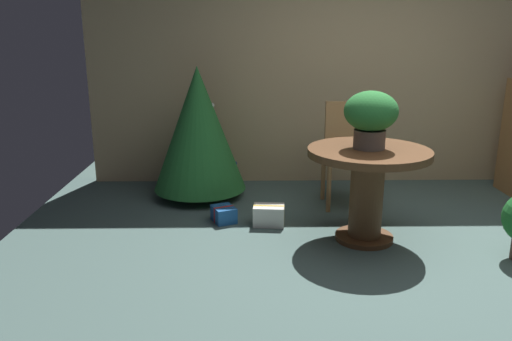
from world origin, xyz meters
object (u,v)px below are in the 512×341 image
(gift_box_cream, at_px, (269,215))
(gift_box_blue, at_px, (224,214))
(round_dining_table, at_px, (368,178))
(flower_vase, at_px, (371,115))
(wooden_chair_far, at_px, (346,148))
(holiday_tree, at_px, (199,129))

(gift_box_cream, xyz_separation_m, gift_box_blue, (-0.41, 0.09, -0.02))
(round_dining_table, bearing_deg, gift_box_cream, 156.44)
(round_dining_table, xyz_separation_m, gift_box_blue, (-1.19, 0.43, -0.46))
(gift_box_blue, bearing_deg, flower_vase, -19.12)
(flower_vase, xyz_separation_m, wooden_chair_far, (0.00, 0.93, -0.48))
(holiday_tree, bearing_deg, gift_box_cream, -50.34)
(holiday_tree, height_order, gift_box_cream, holiday_tree)
(flower_vase, distance_m, gift_box_cream, 1.28)
(flower_vase, distance_m, gift_box_blue, 1.59)
(holiday_tree, distance_m, gift_box_cream, 1.25)
(flower_vase, height_order, holiday_tree, holiday_tree)
(round_dining_table, distance_m, flower_vase, 0.51)
(round_dining_table, height_order, wooden_chair_far, wooden_chair_far)
(wooden_chair_far, height_order, gift_box_cream, wooden_chair_far)
(flower_vase, bearing_deg, gift_box_blue, 160.88)
(wooden_chair_far, bearing_deg, flower_vase, -90.06)
(flower_vase, xyz_separation_m, holiday_tree, (-1.47, 1.15, -0.32))
(round_dining_table, relative_size, gift_box_cream, 3.38)
(round_dining_table, distance_m, holiday_tree, 1.89)
(round_dining_table, xyz_separation_m, flower_vase, (-0.00, 0.02, 0.51))
(gift_box_cream, bearing_deg, wooden_chair_far, 37.59)
(wooden_chair_far, relative_size, gift_box_blue, 3.68)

